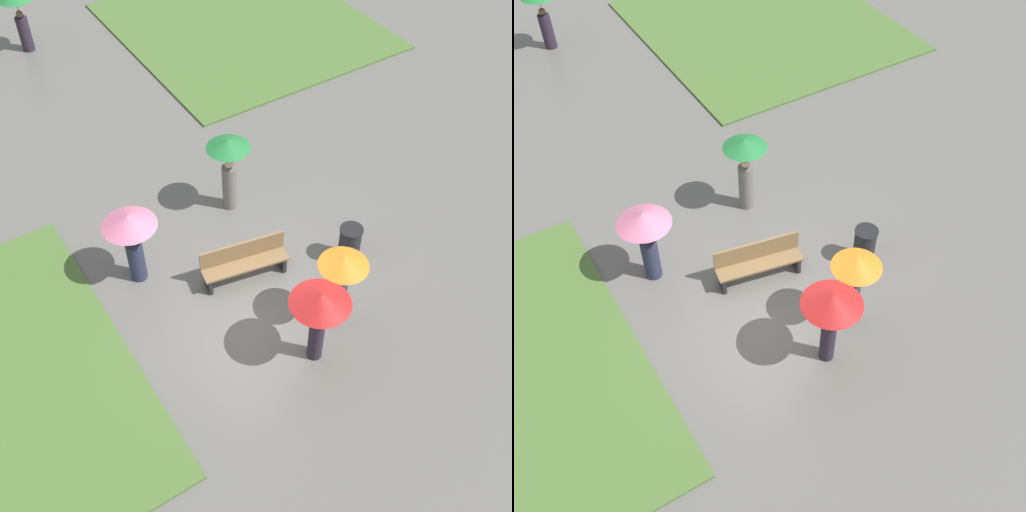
% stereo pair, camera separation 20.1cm
% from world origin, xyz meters
% --- Properties ---
extents(ground_plane, '(90.00, 90.00, 0.00)m').
position_xyz_m(ground_plane, '(0.00, 0.00, 0.00)').
color(ground_plane, '#66635E').
extents(lawn_patch_far, '(7.58, 8.17, 0.06)m').
position_xyz_m(lawn_patch_far, '(5.79, 9.81, 0.03)').
color(lawn_patch_far, '#4C7033').
rests_on(lawn_patch_far, ground_plane).
extents(park_bench, '(1.91, 0.77, 0.90)m').
position_xyz_m(park_bench, '(0.12, 0.68, 0.47)').
color(park_bench, brown).
rests_on(park_bench, ground_plane).
extents(trash_bin, '(0.51, 0.51, 0.88)m').
position_xyz_m(trash_bin, '(2.31, -0.11, 0.44)').
color(trash_bin, '#232326').
rests_on(trash_bin, ground_plane).
extents(crowd_person_pink, '(1.12, 1.12, 1.80)m').
position_xyz_m(crowd_person_pink, '(-1.78, 1.87, 1.34)').
color(crowd_person_pink, '#282D47').
rests_on(crowd_person_pink, ground_plane).
extents(crowd_person_orange, '(0.96, 0.96, 1.84)m').
position_xyz_m(crowd_person_orange, '(1.06, -1.29, 1.37)').
color(crowd_person_orange, '#282D47').
rests_on(crowd_person_orange, ground_plane).
extents(crowd_person_red, '(1.13, 1.13, 1.86)m').
position_xyz_m(crowd_person_red, '(0.18, -1.76, 1.47)').
color(crowd_person_red, '#2D2333').
rests_on(crowd_person_red, ground_plane).
extents(crowd_person_green, '(0.99, 0.99, 1.92)m').
position_xyz_m(crowd_person_green, '(1.01, 2.71, 1.31)').
color(crowd_person_green, slate).
rests_on(crowd_person_green, ground_plane).
extents(lone_walker_mid_plaza, '(1.02, 1.02, 1.90)m').
position_xyz_m(lone_walker_mid_plaza, '(-0.59, 12.19, 1.34)').
color(lone_walker_mid_plaza, '#2D2333').
rests_on(lone_walker_mid_plaza, ground_plane).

